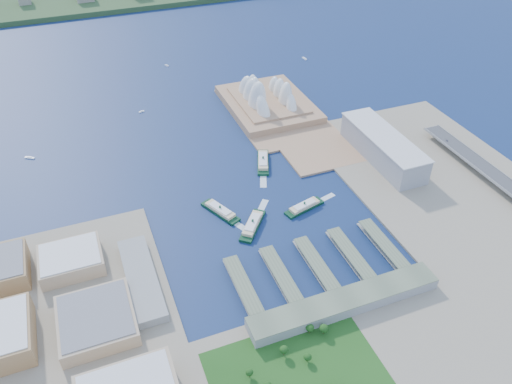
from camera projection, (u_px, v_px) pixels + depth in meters
name	position (u px, v px, depth m)	size (l,w,h in m)	color
ground	(276.00, 228.00, 590.47)	(3000.00, 3000.00, 0.00)	#0F1F46
west_land	(63.00, 369.00, 439.95)	(220.00, 390.00, 3.00)	gray
south_land	(371.00, 376.00, 434.63)	(720.00, 180.00, 3.00)	gray
east_land	(469.00, 205.00, 621.93)	(240.00, 500.00, 3.00)	gray
peninsula	(274.00, 112.00, 812.40)	(135.00, 220.00, 3.00)	#A67D5B
opera_house	(268.00, 90.00, 807.82)	(134.00, 180.00, 58.00)	white
toaster_building	(383.00, 147.00, 693.26)	(45.00, 155.00, 35.00)	gray
west_buildings	(56.00, 328.00, 456.62)	(200.00, 280.00, 27.00)	#9E7A4F
ferry_wharves	(316.00, 265.00, 536.34)	(184.00, 90.00, 9.30)	#5A654D
terminal_building	(345.00, 303.00, 489.71)	(200.00, 28.00, 12.00)	gray
park	(300.00, 373.00, 426.27)	(150.00, 110.00, 16.00)	#194714
ferry_a	(220.00, 209.00, 609.02)	(14.54, 57.12, 10.80)	#0D351D
ferry_b	(263.00, 160.00, 693.94)	(15.39, 60.46, 11.43)	#0D351D
ferry_c	(253.00, 223.00, 588.44)	(14.98, 58.83, 11.13)	#0D351D
ferry_d	(304.00, 205.00, 615.57)	(13.78, 54.13, 10.24)	#0D351D
boat_a	(30.00, 158.00, 706.94)	(3.58, 14.32, 2.76)	white
boat_b	(142.00, 111.00, 814.93)	(3.12, 8.93, 2.41)	white
boat_c	(304.00, 58.00, 987.44)	(3.86, 13.25, 2.98)	white
boat_e	(167.00, 65.00, 961.20)	(3.13, 9.84, 2.42)	white
car_c	(447.00, 140.00, 716.70)	(1.64, 4.05, 1.17)	slate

